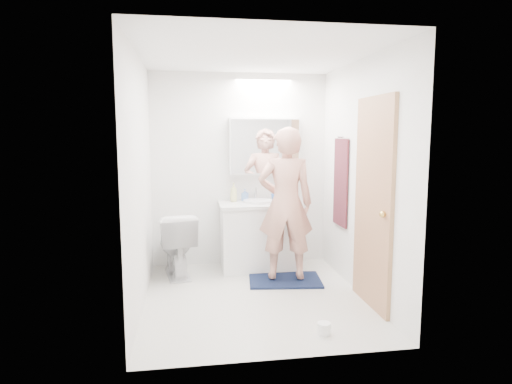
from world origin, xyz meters
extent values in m
plane|color=silver|center=(0.00, 0.00, 0.00)|extent=(2.50, 2.50, 0.00)
plane|color=white|center=(0.00, 0.00, 2.40)|extent=(2.50, 2.50, 0.00)
plane|color=white|center=(0.00, 1.25, 1.20)|extent=(2.50, 0.00, 2.50)
plane|color=white|center=(0.00, -1.25, 1.20)|extent=(2.50, 0.00, 2.50)
plane|color=white|center=(-1.10, 0.00, 1.20)|extent=(0.00, 2.50, 2.50)
plane|color=white|center=(1.10, 0.00, 1.20)|extent=(0.00, 2.50, 2.50)
cube|color=white|center=(0.19, 0.96, 0.39)|extent=(0.90, 0.55, 0.78)
cube|color=silver|center=(0.19, 0.96, 0.80)|extent=(0.95, 0.58, 0.04)
cylinder|color=white|center=(0.19, 0.99, 0.84)|extent=(0.36, 0.36, 0.03)
cylinder|color=silver|center=(0.19, 1.19, 0.90)|extent=(0.02, 0.02, 0.16)
cube|color=white|center=(0.30, 1.18, 1.50)|extent=(0.88, 0.14, 0.70)
cube|color=silver|center=(0.30, 1.10, 1.50)|extent=(0.84, 0.01, 0.66)
imported|color=white|center=(-0.80, 0.85, 0.38)|extent=(0.53, 0.79, 0.75)
cube|color=#121B39|center=(0.41, 0.45, 0.01)|extent=(0.86, 0.64, 0.02)
imported|color=tan|center=(0.41, 0.45, 0.89)|extent=(0.66, 0.47, 1.68)
cube|color=tan|center=(1.08, -0.35, 1.00)|extent=(0.04, 0.80, 2.00)
sphere|color=gold|center=(1.04, -0.65, 0.95)|extent=(0.06, 0.06, 0.06)
cube|color=#171032|center=(1.08, 0.55, 1.10)|extent=(0.02, 0.42, 1.00)
cylinder|color=silver|center=(1.07, 0.55, 1.62)|extent=(0.07, 0.02, 0.02)
imported|color=#C9C882|center=(-0.10, 1.11, 0.94)|extent=(0.10, 0.10, 0.23)
imported|color=#5C81C6|center=(0.05, 1.15, 0.90)|extent=(0.10, 0.10, 0.15)
imported|color=#4471CD|center=(0.42, 1.12, 0.86)|extent=(0.09, 0.09, 0.08)
cylinder|color=white|center=(0.44, -0.90, 0.05)|extent=(0.11, 0.11, 0.10)
camera|label=1|loc=(-0.65, -4.23, 1.65)|focal=30.77mm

